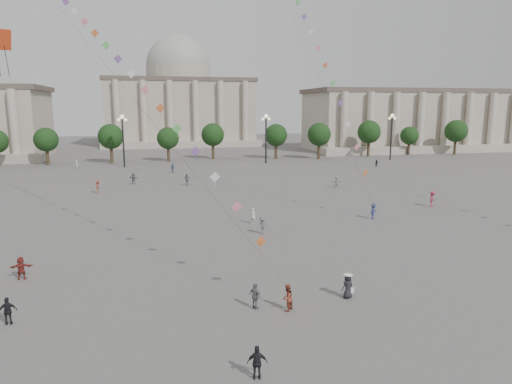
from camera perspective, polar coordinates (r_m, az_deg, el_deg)
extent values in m
plane|color=#5B5856|center=(30.83, 5.38, -12.58)|extent=(360.00, 360.00, 0.00)
cube|color=#A69B8B|center=(148.07, 22.15, 8.19)|extent=(80.00, 22.00, 16.00)
cube|color=brown|center=(148.08, 22.38, 11.51)|extent=(81.60, 22.44, 1.20)
cube|color=#A69B8B|center=(137.95, 25.01, 4.95)|extent=(84.00, 4.00, 2.00)
cube|color=#A69B8B|center=(157.19, -9.50, 9.64)|extent=(46.00, 30.00, 20.00)
cube|color=brown|center=(157.41, -9.62, 13.49)|extent=(46.92, 30.60, 1.20)
cube|color=#A69B8B|center=(140.65, -8.99, 5.89)|extent=(48.30, 4.00, 2.00)
cylinder|color=#A69B8B|center=(157.52, -9.64, 14.18)|extent=(21.00, 21.00, 5.00)
sphere|color=#9A9C8E|center=(157.71, -9.67, 15.09)|extent=(21.00, 21.00, 21.00)
cylinder|color=#382C1C|center=(107.52, -23.93, 4.12)|extent=(0.70, 0.70, 3.52)
sphere|color=black|center=(107.23, -24.07, 6.08)|extent=(5.12, 5.12, 5.12)
cylinder|color=#382C1C|center=(105.82, -17.53, 4.45)|extent=(0.70, 0.70, 3.52)
sphere|color=black|center=(105.53, -17.64, 6.44)|extent=(5.12, 5.12, 5.12)
cylinder|color=#382C1C|center=(105.47, -11.01, 4.73)|extent=(0.70, 0.70, 3.52)
sphere|color=black|center=(105.18, -11.08, 6.72)|extent=(5.12, 5.12, 5.12)
cylinder|color=#382C1C|center=(106.48, -4.52, 4.94)|extent=(0.70, 0.70, 3.52)
sphere|color=black|center=(106.19, -4.55, 6.92)|extent=(5.12, 5.12, 5.12)
cylinder|color=#382C1C|center=(108.81, 1.77, 5.09)|extent=(0.70, 0.70, 3.52)
sphere|color=black|center=(108.53, 1.78, 7.02)|extent=(5.12, 5.12, 5.12)
cylinder|color=#382C1C|center=(112.39, 7.73, 5.17)|extent=(0.70, 0.70, 3.52)
sphere|color=black|center=(112.11, 7.78, 7.04)|extent=(5.12, 5.12, 5.12)
cylinder|color=#382C1C|center=(117.08, 13.27, 5.20)|extent=(0.70, 0.70, 3.52)
sphere|color=black|center=(116.82, 13.35, 6.99)|extent=(5.12, 5.12, 5.12)
cylinder|color=#382C1C|center=(122.78, 18.34, 5.18)|extent=(0.70, 0.70, 3.52)
sphere|color=black|center=(122.52, 18.44, 6.89)|extent=(5.12, 5.12, 5.12)
cylinder|color=#382C1C|center=(129.34, 22.93, 5.13)|extent=(0.70, 0.70, 3.52)
sphere|color=black|center=(129.10, 23.05, 6.75)|extent=(5.12, 5.12, 5.12)
cylinder|color=#262628|center=(97.38, -16.25, 5.95)|extent=(0.36, 0.36, 10.00)
sphere|color=#FFE5B2|center=(97.14, -16.41, 9.00)|extent=(0.90, 0.90, 0.90)
sphere|color=#FFE5B2|center=(97.20, -16.81, 8.63)|extent=(0.60, 0.60, 0.60)
sphere|color=#FFE5B2|center=(97.11, -15.98, 8.67)|extent=(0.60, 0.60, 0.60)
cylinder|color=#262628|center=(100.08, 1.25, 6.48)|extent=(0.36, 0.36, 10.00)
sphere|color=#FFE5B2|center=(99.85, 1.26, 9.45)|extent=(0.90, 0.90, 0.90)
sphere|color=#FFE5B2|center=(99.70, 0.86, 9.11)|extent=(0.60, 0.60, 0.60)
sphere|color=#FFE5B2|center=(100.03, 1.65, 9.11)|extent=(0.60, 0.60, 0.60)
cylinder|color=#262628|center=(111.14, 16.54, 6.45)|extent=(0.36, 0.36, 10.00)
sphere|color=#FFE5B2|center=(110.93, 16.68, 9.13)|extent=(0.90, 0.90, 0.90)
sphere|color=#FFE5B2|center=(110.60, 16.35, 8.83)|extent=(0.60, 0.60, 0.60)
sphere|color=#FFE5B2|center=(111.28, 16.99, 8.81)|extent=(0.60, 0.60, 0.60)
imported|color=#38597E|center=(86.89, -10.39, 2.94)|extent=(1.09, 0.79, 1.72)
imported|color=silver|center=(91.47, -14.21, 3.09)|extent=(1.05, 1.41, 1.48)
imported|color=#595A5D|center=(44.10, 0.80, -4.20)|extent=(1.26, 0.97, 1.72)
imported|color=#AFAFAB|center=(70.52, 10.02, 1.21)|extent=(1.63, 0.70, 1.70)
imported|color=maroon|center=(60.21, 21.17, -0.82)|extent=(1.37, 1.41, 1.94)
imported|color=#222227|center=(97.50, 14.83, 3.51)|extent=(1.40, 1.13, 1.49)
imported|color=silver|center=(96.74, -21.46, 3.19)|extent=(0.68, 0.81, 1.88)
imported|color=slate|center=(75.43, -15.06, 1.65)|extent=(1.73, 1.24, 1.80)
imported|color=silver|center=(47.95, -0.39, -3.01)|extent=(0.73, 0.62, 1.71)
imported|color=slate|center=(72.33, -8.65, 1.55)|extent=(1.19, 0.77, 1.88)
imported|color=#963E29|center=(68.71, -19.14, 0.61)|extent=(0.73, 1.22, 1.86)
imported|color=black|center=(21.86, 0.16, -20.54)|extent=(1.00, 0.57, 1.60)
imported|color=maroon|center=(36.87, -27.30, -8.44)|extent=(1.58, 0.62, 1.67)
imported|color=slate|center=(28.32, -0.07, -12.90)|extent=(0.87, 1.02, 1.64)
imported|color=black|center=(29.94, -28.59, -12.93)|extent=(0.99, 0.49, 1.62)
imported|color=brown|center=(28.18, 3.94, -13.04)|extent=(1.01, 0.99, 1.64)
imported|color=navy|center=(51.60, 14.48, -2.35)|extent=(1.30, 1.16, 1.75)
imported|color=black|center=(30.40, 11.40, -11.43)|extent=(0.92, 0.74, 1.63)
cone|color=white|center=(30.11, 11.46, -10.01)|extent=(0.52, 0.52, 0.14)
cylinder|color=white|center=(30.13, 11.45, -10.12)|extent=(0.60, 0.60, 0.02)
cube|color=white|center=(30.47, 11.94, -11.94)|extent=(0.22, 0.10, 0.35)
cylinder|color=#3F3F3F|center=(49.73, -19.95, 16.73)|extent=(0.02, 0.02, 64.36)
cube|color=#CD6430|center=(28.80, 0.62, -6.19)|extent=(0.76, 0.25, 0.76)
cube|color=#D87282|center=(30.12, -2.42, -1.84)|extent=(0.76, 0.25, 0.76)
cube|color=silver|center=(31.70, -5.16, 1.88)|extent=(0.76, 0.25, 0.76)
cube|color=#7E4F9E|center=(33.46, -7.63, 5.07)|extent=(0.76, 0.25, 0.76)
cube|color=#5ABA55|center=(35.39, -9.86, 7.83)|extent=(0.76, 0.25, 0.76)
cube|color=#CD6430|center=(37.43, -11.87, 10.21)|extent=(0.76, 0.25, 0.76)
cube|color=#D87282|center=(39.56, -13.70, 12.28)|extent=(0.76, 0.25, 0.76)
cube|color=silver|center=(41.78, -15.36, 14.07)|extent=(0.76, 0.25, 0.76)
cube|color=#7E4F9E|center=(44.06, -16.86, 15.64)|extent=(0.76, 0.25, 0.76)
cube|color=#5ABA55|center=(46.40, -18.24, 17.02)|extent=(0.76, 0.25, 0.76)
cube|color=#CD6430|center=(48.77, -19.50, 18.23)|extent=(0.76, 0.25, 0.76)
cube|color=#D87282|center=(51.19, -20.65, 19.30)|extent=(0.76, 0.25, 0.76)
cube|color=silver|center=(53.63, -21.72, 20.25)|extent=(0.76, 0.25, 0.76)
cube|color=#7E4F9E|center=(56.10, -22.70, 21.09)|extent=(0.76, 0.25, 0.76)
cube|color=#CD6430|center=(52.10, 13.50, 2.33)|extent=(0.76, 0.25, 0.76)
cube|color=#D87282|center=(53.03, 12.48, 5.49)|extent=(0.76, 0.25, 0.76)
cube|color=silver|center=(54.15, 11.48, 8.31)|extent=(0.76, 0.25, 0.76)
cube|color=#7E4F9E|center=(55.41, 10.51, 10.88)|extent=(0.76, 0.25, 0.76)
cube|color=#5ABA55|center=(56.78, 9.57, 13.23)|extent=(0.76, 0.25, 0.76)
cube|color=#CD6430|center=(58.25, 8.65, 15.40)|extent=(0.76, 0.25, 0.76)
cube|color=#D87282|center=(59.81, 7.76, 17.40)|extent=(0.76, 0.25, 0.76)
cube|color=silver|center=(61.44, 6.89, 19.25)|extent=(0.76, 0.25, 0.76)
cube|color=#7E4F9E|center=(63.14, 6.06, 20.96)|extent=(0.76, 0.25, 0.76)
cube|color=#5ABA55|center=(64.89, 5.25, 22.55)|extent=(0.76, 0.25, 0.76)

